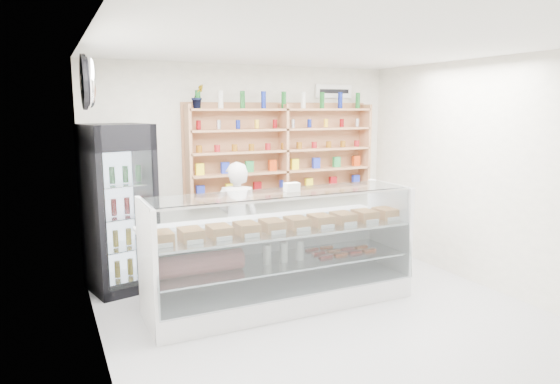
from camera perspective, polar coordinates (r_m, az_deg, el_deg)
room at (r=4.94m, az=7.04°, el=0.19°), size 5.00×5.00×5.00m
display_counter at (r=5.68m, az=0.11°, el=-9.34°), size 2.99×0.89×1.30m
shop_worker at (r=6.36m, az=-4.94°, el=-3.44°), size 0.66×0.55×1.54m
drinks_cooler at (r=6.31m, az=-17.94°, el=-1.74°), size 0.87×0.86×2.02m
wall_shelving at (r=7.19m, az=0.43°, el=4.74°), size 2.84×0.28×1.33m
potted_plant at (r=6.72m, az=-9.38°, el=10.73°), size 0.20×0.18×0.31m
security_mirror at (r=5.33m, az=-20.97°, el=11.65°), size 0.15×0.50×0.50m
wall_sign at (r=7.71m, az=6.16°, el=11.37°), size 0.62×0.03×0.20m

